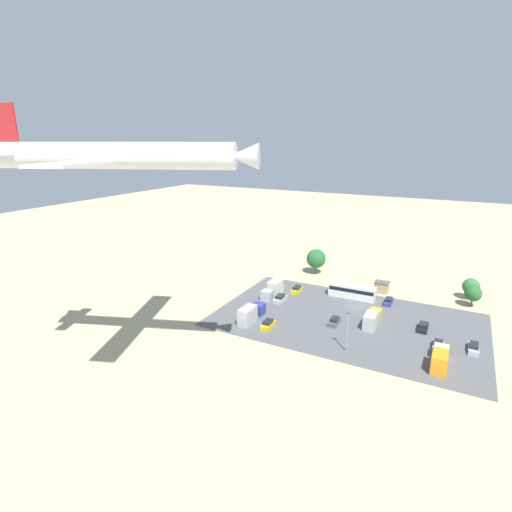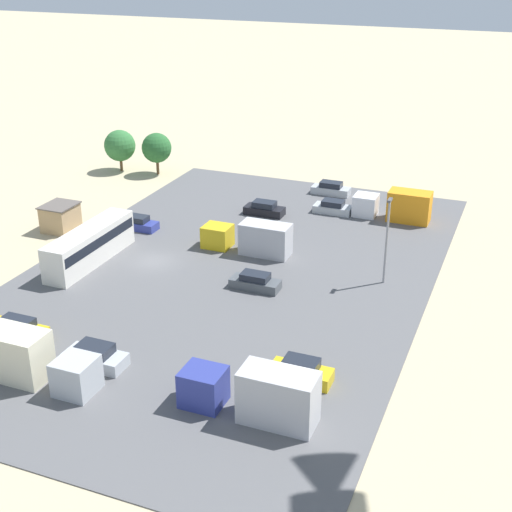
{
  "view_description": "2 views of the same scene",
  "coord_description": "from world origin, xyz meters",
  "px_view_note": "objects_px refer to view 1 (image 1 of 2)",
  "views": [
    {
      "loc": [
        -19.63,
        87.76,
        38.04
      ],
      "look_at": [
        12.12,
        27.31,
        18.07
      ],
      "focal_mm": 28.0,
      "sensor_mm": 36.0,
      "label": 1
    },
    {
      "loc": [
        52.91,
        31.6,
        27.82
      ],
      "look_at": [
        0.84,
        10.66,
        2.73
      ],
      "focal_mm": 50.0,
      "sensor_mm": 36.0,
      "label": 2
    }
  ],
  "objects_px": {
    "parked_car_2": "(423,327)",
    "parked_car_4": "(474,348)",
    "parked_car_0": "(280,299)",
    "parked_car_5": "(297,290)",
    "parked_car_3": "(438,345)",
    "parked_car_1": "(389,301)",
    "bus": "(352,291)",
    "parked_truck_1": "(372,319)",
    "parked_truck_2": "(273,289)",
    "parked_car_7": "(268,324)",
    "airplane": "(121,156)",
    "parked_car_6": "(335,321)",
    "parked_truck_3": "(440,359)",
    "parked_truck_0": "(251,313)",
    "shed_building": "(382,287)"
  },
  "relations": [
    {
      "from": "bus",
      "to": "parked_car_5",
      "type": "xyz_separation_m",
      "value": [
        13.65,
        2.61,
        -1.17
      ]
    },
    {
      "from": "parked_car_2",
      "to": "parked_truck_3",
      "type": "bearing_deg",
      "value": -73.82
    },
    {
      "from": "bus",
      "to": "parked_truck_2",
      "type": "distance_m",
      "value": 19.64
    },
    {
      "from": "shed_building",
      "to": "parked_car_3",
      "type": "distance_m",
      "value": 29.17
    },
    {
      "from": "parked_car_4",
      "to": "parked_car_5",
      "type": "xyz_separation_m",
      "value": [
        40.63,
        -12.74,
        -0.01
      ]
    },
    {
      "from": "parked_car_0",
      "to": "parked_truck_1",
      "type": "bearing_deg",
      "value": 173.15
    },
    {
      "from": "parked_car_3",
      "to": "parked_truck_1",
      "type": "distance_m",
      "value": 13.98
    },
    {
      "from": "parked_car_5",
      "to": "parked_truck_1",
      "type": "distance_m",
      "value": 23.82
    },
    {
      "from": "parked_car_0",
      "to": "parked_car_1",
      "type": "bearing_deg",
      "value": -155.61
    },
    {
      "from": "parked_truck_2",
      "to": "parked_truck_3",
      "type": "bearing_deg",
      "value": 157.36
    },
    {
      "from": "parked_car_6",
      "to": "airplane",
      "type": "xyz_separation_m",
      "value": [
        21.35,
        35.51,
        35.23
      ]
    },
    {
      "from": "parked_car_7",
      "to": "parked_truck_1",
      "type": "height_order",
      "value": "parked_truck_1"
    },
    {
      "from": "parked_truck_2",
      "to": "parked_truck_3",
      "type": "xyz_separation_m",
      "value": [
        -39.76,
        16.58,
        -0.11
      ]
    },
    {
      "from": "parked_car_2",
      "to": "parked_car_4",
      "type": "bearing_deg",
      "value": -27.47
    },
    {
      "from": "bus",
      "to": "parked_car_0",
      "type": "distance_m",
      "value": 18.17
    },
    {
      "from": "parked_car_6",
      "to": "parked_truck_1",
      "type": "distance_m",
      "value": 7.89
    },
    {
      "from": "parked_car_6",
      "to": "parked_truck_1",
      "type": "bearing_deg",
      "value": 24.47
    },
    {
      "from": "parked_car_7",
      "to": "parked_car_6",
      "type": "bearing_deg",
      "value": -145.49
    },
    {
      "from": "parked_car_5",
      "to": "parked_car_6",
      "type": "height_order",
      "value": "parked_car_5"
    },
    {
      "from": "parked_car_3",
      "to": "parked_car_1",
      "type": "bearing_deg",
      "value": -55.47
    },
    {
      "from": "parked_car_4",
      "to": "parked_car_7",
      "type": "xyz_separation_m",
      "value": [
        38.27,
        9.16,
        0.06
      ]
    },
    {
      "from": "parked_car_0",
      "to": "parked_car_3",
      "type": "distance_m",
      "value": 36.58
    },
    {
      "from": "parked_car_0",
      "to": "parked_car_6",
      "type": "bearing_deg",
      "value": 158.9
    },
    {
      "from": "airplane",
      "to": "parked_truck_0",
      "type": "bearing_deg",
      "value": 150.43
    },
    {
      "from": "parked_car_7",
      "to": "parked_truck_3",
      "type": "bearing_deg",
      "value": -179.48
    },
    {
      "from": "parked_car_1",
      "to": "parked_truck_1",
      "type": "xyz_separation_m",
      "value": [
        1.11,
        13.47,
        0.82
      ]
    },
    {
      "from": "parked_car_1",
      "to": "parked_car_6",
      "type": "bearing_deg",
      "value": 63.73
    },
    {
      "from": "parked_car_5",
      "to": "parked_car_6",
      "type": "bearing_deg",
      "value": -43.95
    },
    {
      "from": "parked_car_4",
      "to": "parked_truck_3",
      "type": "height_order",
      "value": "parked_truck_3"
    },
    {
      "from": "bus",
      "to": "parked_car_7",
      "type": "height_order",
      "value": "bus"
    },
    {
      "from": "parked_car_5",
      "to": "parked_truck_3",
      "type": "height_order",
      "value": "parked_truck_3"
    },
    {
      "from": "parked_car_3",
      "to": "parked_car_6",
      "type": "bearing_deg",
      "value": -2.77
    },
    {
      "from": "parked_car_5",
      "to": "parked_truck_0",
      "type": "bearing_deg",
      "value": -96.88
    },
    {
      "from": "bus",
      "to": "parked_car_5",
      "type": "distance_m",
      "value": 13.95
    },
    {
      "from": "parked_car_2",
      "to": "parked_car_4",
      "type": "relative_size",
      "value": 0.96
    },
    {
      "from": "parked_car_7",
      "to": "airplane",
      "type": "xyz_separation_m",
      "value": [
        9.47,
        27.34,
        35.13
      ]
    },
    {
      "from": "parked_car_0",
      "to": "parked_car_6",
      "type": "xyz_separation_m",
      "value": [
        -15.47,
        5.97,
        -0.08
      ]
    },
    {
      "from": "parked_car_5",
      "to": "parked_car_7",
      "type": "distance_m",
      "value": 22.02
    },
    {
      "from": "shed_building",
      "to": "parked_truck_3",
      "type": "distance_m",
      "value": 35.49
    },
    {
      "from": "parked_car_2",
      "to": "parked_truck_1",
      "type": "height_order",
      "value": "parked_truck_1"
    },
    {
      "from": "parked_car_4",
      "to": "parked_truck_2",
      "type": "xyz_separation_m",
      "value": [
        45.08,
        -7.73,
        0.98
      ]
    },
    {
      "from": "parked_car_0",
      "to": "parked_truck_3",
      "type": "bearing_deg",
      "value": 159.26
    },
    {
      "from": "parked_truck_2",
      "to": "parked_car_6",
      "type": "bearing_deg",
      "value": 154.99
    },
    {
      "from": "parked_car_3",
      "to": "parked_car_7",
      "type": "bearing_deg",
      "value": 12.52
    },
    {
      "from": "parked_truck_0",
      "to": "parked_car_0",
      "type": "bearing_deg",
      "value": 84.41
    },
    {
      "from": "bus",
      "to": "parked_truck_1",
      "type": "xyz_separation_m",
      "value": [
        -7.73,
        13.08,
        -0.37
      ]
    },
    {
      "from": "parked_car_7",
      "to": "parked_truck_3",
      "type": "xyz_separation_m",
      "value": [
        -32.95,
        -0.3,
        0.81
      ]
    },
    {
      "from": "bus",
      "to": "parked_car_3",
      "type": "relative_size",
      "value": 2.75
    },
    {
      "from": "parked_car_0",
      "to": "parked_car_5",
      "type": "height_order",
      "value": "parked_car_0"
    },
    {
      "from": "parked_truck_2",
      "to": "airplane",
      "type": "xyz_separation_m",
      "value": [
        2.66,
        44.23,
        34.21
      ]
    }
  ]
}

